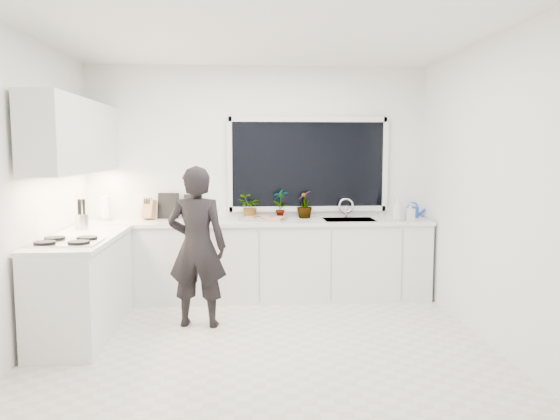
{
  "coord_description": "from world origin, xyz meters",
  "views": [
    {
      "loc": [
        -0.14,
        -4.75,
        1.71
      ],
      "look_at": [
        0.18,
        0.4,
        1.15
      ],
      "focal_mm": 35.0,
      "sensor_mm": 36.0,
      "label": 1
    }
  ],
  "objects": [
    {
      "name": "sink",
      "position": [
        1.05,
        1.45,
        0.87
      ],
      "size": [
        0.58,
        0.42,
        0.14
      ],
      "primitive_type": "cube",
      "color": "silver",
      "rests_on": "countertop_back"
    },
    {
      "name": "herb_plants",
      "position": [
        0.18,
        1.61,
        1.07
      ],
      "size": [
        0.88,
        0.22,
        0.34
      ],
      "color": "#26662D",
      "rests_on": "countertop_back"
    },
    {
      "name": "base_cabinets_left",
      "position": [
        -1.67,
        0.35,
        0.44
      ],
      "size": [
        0.58,
        1.6,
        0.88
      ],
      "primitive_type": "cube",
      "color": "white",
      "rests_on": "floor"
    },
    {
      "name": "paper_towel_roll",
      "position": [
        -1.74,
        1.55,
        1.05
      ],
      "size": [
        0.14,
        0.14,
        0.26
      ],
      "primitive_type": "cylinder",
      "rotation": [
        0.0,
        0.0,
        -0.35
      ],
      "color": "white",
      "rests_on": "countertop_back"
    },
    {
      "name": "upper_cabinets",
      "position": [
        -1.79,
        0.7,
        1.85
      ],
      "size": [
        0.34,
        2.1,
        0.7
      ],
      "primitive_type": "cube",
      "color": "white",
      "rests_on": "wall_left"
    },
    {
      "name": "watering_can",
      "position": [
        1.85,
        1.61,
        0.98
      ],
      "size": [
        0.17,
        0.17,
        0.13
      ],
      "primitive_type": "cylinder",
      "rotation": [
        0.0,
        0.0,
        -0.2
      ],
      "color": "blue",
      "rests_on": "countertop_back"
    },
    {
      "name": "base_cabinets_back",
      "position": [
        0.0,
        1.45,
        0.44
      ],
      "size": [
        3.92,
        0.58,
        0.88
      ],
      "primitive_type": "cube",
      "color": "white",
      "rests_on": "floor"
    },
    {
      "name": "countertop_back",
      "position": [
        0.0,
        1.44,
        0.9
      ],
      "size": [
        3.94,
        0.62,
        0.04
      ],
      "primitive_type": "cube",
      "color": "silver",
      "rests_on": "base_cabinets_back"
    },
    {
      "name": "soap_bottles",
      "position": [
        1.63,
        1.3,
        1.04
      ],
      "size": [
        0.26,
        0.13,
        0.27
      ],
      "color": "#D8BF66",
      "rests_on": "countertop_back"
    },
    {
      "name": "pizza_tray",
      "position": [
        0.06,
        1.42,
        0.94
      ],
      "size": [
        0.57,
        0.49,
        0.03
      ],
      "primitive_type": "cube",
      "rotation": [
        0.0,
        0.0,
        -0.3
      ],
      "color": "silver",
      "rests_on": "countertop_back"
    },
    {
      "name": "wall_back",
      "position": [
        0.0,
        1.76,
        1.35
      ],
      "size": [
        4.0,
        0.02,
        2.7
      ],
      "primitive_type": "cube",
      "color": "white",
      "rests_on": "ground"
    },
    {
      "name": "wall_left",
      "position": [
        -2.01,
        0.0,
        1.35
      ],
      "size": [
        0.02,
        3.5,
        2.7
      ],
      "primitive_type": "cube",
      "color": "white",
      "rests_on": "ground"
    },
    {
      "name": "window",
      "position": [
        0.6,
        1.73,
        1.55
      ],
      "size": [
        1.8,
        0.02,
        1.0
      ],
      "primitive_type": "cube",
      "color": "black",
      "rests_on": "wall_back"
    },
    {
      "name": "picture_frame_large",
      "position": [
        -0.77,
        1.69,
        1.06
      ],
      "size": [
        0.22,
        0.07,
        0.28
      ],
      "primitive_type": "cube",
      "rotation": [
        0.0,
        0.0,
        -0.26
      ],
      "color": "black",
      "rests_on": "countertop_back"
    },
    {
      "name": "picture_frame_small",
      "position": [
        -1.05,
        1.69,
        1.07
      ],
      "size": [
        0.25,
        0.05,
        0.3
      ],
      "primitive_type": "cube",
      "rotation": [
        0.0,
        0.0,
        -0.11
      ],
      "color": "black",
      "rests_on": "countertop_back"
    },
    {
      "name": "knife_block",
      "position": [
        -1.26,
        1.59,
        1.03
      ],
      "size": [
        0.16,
        0.14,
        0.22
      ],
      "primitive_type": "cube",
      "rotation": [
        0.0,
        0.0,
        -0.35
      ],
      "color": "#8D6242",
      "rests_on": "countertop_back"
    },
    {
      "name": "wall_right",
      "position": [
        2.01,
        0.0,
        1.35
      ],
      "size": [
        0.02,
        3.5,
        2.7
      ],
      "primitive_type": "cube",
      "color": "white",
      "rests_on": "ground"
    },
    {
      "name": "ceiling",
      "position": [
        0.0,
        0.0,
        2.71
      ],
      "size": [
        4.0,
        3.5,
        0.02
      ],
      "primitive_type": "cube",
      "color": "white",
      "rests_on": "wall_back"
    },
    {
      "name": "faucet",
      "position": [
        1.05,
        1.65,
        1.03
      ],
      "size": [
        0.03,
        0.03,
        0.22
      ],
      "primitive_type": "cylinder",
      "color": "silver",
      "rests_on": "countertop_back"
    },
    {
      "name": "pizza",
      "position": [
        0.06,
        1.42,
        0.95
      ],
      "size": [
        0.52,
        0.44,
        0.01
      ],
      "primitive_type": "cube",
      "rotation": [
        0.0,
        0.0,
        -0.3
      ],
      "color": "#B01722",
      "rests_on": "pizza_tray"
    },
    {
      "name": "utensil_crock",
      "position": [
        -1.79,
        0.8,
        1.0
      ],
      "size": [
        0.15,
        0.15,
        0.16
      ],
      "primitive_type": "cylinder",
      "rotation": [
        0.0,
        0.0,
        -0.2
      ],
      "color": "silver",
      "rests_on": "countertop_left"
    },
    {
      "name": "person",
      "position": [
        -0.62,
        0.51,
        0.79
      ],
      "size": [
        0.62,
        0.45,
        1.57
      ],
      "primitive_type": "imported",
      "rotation": [
        0.0,
        0.0,
        3.01
      ],
      "color": "black",
      "rests_on": "floor"
    },
    {
      "name": "countertop_left",
      "position": [
        -1.67,
        0.35,
        0.9
      ],
      "size": [
        0.62,
        1.6,
        0.04
      ],
      "primitive_type": "cube",
      "color": "silver",
      "rests_on": "base_cabinets_left"
    },
    {
      "name": "floor",
      "position": [
        0.0,
        0.0,
        -0.01
      ],
      "size": [
        4.0,
        3.5,
        0.02
      ],
      "primitive_type": "cube",
      "color": "beige",
      "rests_on": "ground"
    },
    {
      "name": "stovetop",
      "position": [
        -1.69,
        -0.0,
        0.94
      ],
      "size": [
        0.56,
        0.48,
        0.03
      ],
      "primitive_type": "cube",
      "color": "black",
      "rests_on": "countertop_left"
    }
  ]
}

